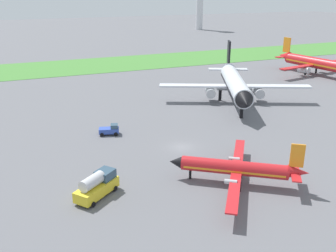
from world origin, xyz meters
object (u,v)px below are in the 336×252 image
at_px(airplane_midfield_jet, 235,83).
at_px(fuel_truck_near_gate, 97,185).
at_px(airplane_foreground_turboprop, 237,168).
at_px(pushback_tug_midfield, 110,130).
at_px(airplane_parked_jet_far, 314,63).

relative_size(airplane_midfield_jet, fuel_truck_near_gate, 5.03).
relative_size(airplane_foreground_turboprop, pushback_tug_midfield, 4.76).
height_order(airplane_foreground_turboprop, airplane_midfield_jet, airplane_midfield_jet).
bearing_deg(airplane_parked_jet_far, airplane_foreground_turboprop, -59.48).
bearing_deg(pushback_tug_midfield, airplane_foreground_turboprop, -49.76).
xyz_separation_m(fuel_truck_near_gate, pushback_tug_midfield, (6.92, 20.94, -0.67)).
bearing_deg(airplane_foreground_turboprop, fuel_truck_near_gate, 22.90).
relative_size(fuel_truck_near_gate, pushback_tug_midfield, 1.67).
height_order(airplane_midfield_jet, airplane_parked_jet_far, airplane_midfield_jet).
distance_m(airplane_midfield_jet, pushback_tug_midfield, 33.89).
distance_m(airplane_parked_jet_far, pushback_tug_midfield, 75.81).
height_order(airplane_foreground_turboprop, fuel_truck_near_gate, airplane_foreground_turboprop).
height_order(airplane_foreground_turboprop, pushback_tug_midfield, airplane_foreground_turboprop).
bearing_deg(fuel_truck_near_gate, airplane_foreground_turboprop, -50.77).
distance_m(airplane_parked_jet_far, fuel_truck_near_gate, 91.17).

